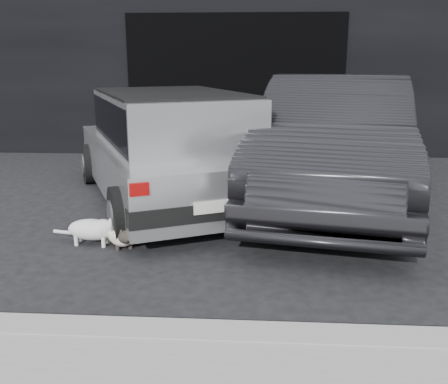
# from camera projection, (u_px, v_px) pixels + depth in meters

# --- Properties ---
(ground) EXTENTS (80.00, 80.00, 0.00)m
(ground) POSITION_uv_depth(u_px,v_px,m) (134.00, 218.00, 5.80)
(ground) COLOR black
(ground) RESTS_ON ground
(building_facade) EXTENTS (34.00, 4.00, 5.00)m
(building_facade) POSITION_uv_depth(u_px,v_px,m) (239.00, 26.00, 10.88)
(building_facade) COLOR black
(building_facade) RESTS_ON ground
(garage_opening) EXTENTS (4.00, 0.10, 2.60)m
(garage_opening) POSITION_uv_depth(u_px,v_px,m) (235.00, 87.00, 9.25)
(garage_opening) COLOR black
(garage_opening) RESTS_ON ground
(curb) EXTENTS (18.00, 0.25, 0.12)m
(curb) POSITION_uv_depth(u_px,v_px,m) (191.00, 337.00, 3.22)
(curb) COLOR gray
(curb) RESTS_ON ground
(silver_hatchback) EXTENTS (3.16, 4.20, 1.42)m
(silver_hatchback) POSITION_uv_depth(u_px,v_px,m) (169.00, 143.00, 6.27)
(silver_hatchback) COLOR #B1B5B6
(silver_hatchback) RESTS_ON ground
(second_car) EXTENTS (2.55, 5.08, 1.60)m
(second_car) POSITION_uv_depth(u_px,v_px,m) (335.00, 140.00, 6.32)
(second_car) COLOR black
(second_car) RESTS_ON ground
(cat_siamese) EXTENTS (0.46, 0.68, 0.26)m
(cat_siamese) POSITION_uv_depth(u_px,v_px,m) (122.00, 235.00, 4.92)
(cat_siamese) COLOR beige
(cat_siamese) RESTS_ON ground
(cat_white) EXTENTS (0.72, 0.29, 0.34)m
(cat_white) POSITION_uv_depth(u_px,v_px,m) (95.00, 229.00, 4.95)
(cat_white) COLOR silver
(cat_white) RESTS_ON ground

